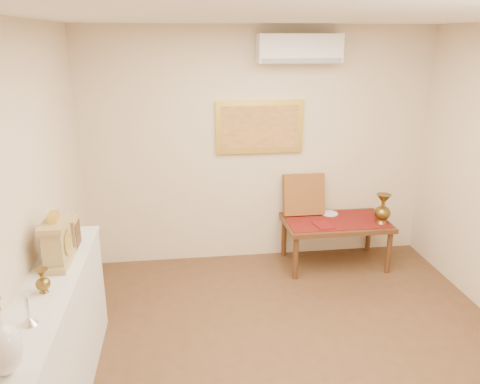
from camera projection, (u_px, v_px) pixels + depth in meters
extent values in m
plane|color=brown|center=(304.00, 379.00, 3.70)|extent=(4.50, 4.50, 0.00)
plane|color=white|center=(324.00, 14.00, 2.84)|extent=(4.50, 4.50, 0.00)
cube|color=beige|center=(259.00, 148.00, 5.39)|extent=(4.00, 0.02, 2.70)
cube|color=beige|center=(13.00, 235.00, 3.02)|extent=(0.02, 4.50, 2.70)
cube|color=maroon|center=(336.00, 220.00, 5.39)|extent=(1.14, 0.59, 0.01)
cylinder|color=silver|center=(330.00, 214.00, 5.57)|extent=(0.19, 0.19, 0.01)
cube|color=maroon|center=(323.00, 225.00, 5.23)|extent=(0.22, 0.28, 0.01)
cube|color=maroon|center=(304.00, 194.00, 5.51)|extent=(0.48, 0.20, 0.49)
cube|color=silver|center=(57.00, 347.00, 3.32)|extent=(0.35, 2.00, 0.95)
cube|color=silver|center=(49.00, 286.00, 3.17)|extent=(0.37, 2.02, 0.03)
cube|color=tan|center=(59.00, 261.00, 3.42)|extent=(0.16, 0.36, 0.05)
cube|color=tan|center=(57.00, 243.00, 3.38)|extent=(0.14, 0.30, 0.25)
cylinder|color=beige|center=(68.00, 242.00, 3.38)|extent=(0.01, 0.17, 0.17)
cylinder|color=gold|center=(68.00, 242.00, 3.39)|extent=(0.01, 0.19, 0.19)
cube|color=tan|center=(54.00, 224.00, 3.33)|extent=(0.17, 0.34, 0.04)
cube|color=gold|center=(53.00, 217.00, 3.31)|extent=(0.06, 0.11, 0.07)
cube|color=tan|center=(68.00, 234.00, 3.68)|extent=(0.15, 0.20, 0.22)
cube|color=#502D18|center=(79.00, 239.00, 3.71)|extent=(0.01, 0.17, 0.09)
cube|color=#502D18|center=(77.00, 228.00, 3.68)|extent=(0.01, 0.17, 0.09)
cube|color=tan|center=(66.00, 220.00, 3.64)|extent=(0.16, 0.21, 0.02)
cube|color=#502D18|center=(336.00, 223.00, 5.40)|extent=(1.20, 0.70, 0.05)
cylinder|color=#502D18|center=(295.00, 258.00, 5.15)|extent=(0.06, 0.06, 0.50)
cylinder|color=#502D18|center=(389.00, 253.00, 5.28)|extent=(0.06, 0.06, 0.50)
cylinder|color=#502D18|center=(284.00, 237.00, 5.70)|extent=(0.06, 0.06, 0.50)
cylinder|color=#502D18|center=(369.00, 232.00, 5.83)|extent=(0.06, 0.06, 0.50)
cube|color=gold|center=(260.00, 127.00, 5.28)|extent=(1.00, 0.05, 0.60)
cube|color=#CB8E46|center=(260.00, 127.00, 5.26)|extent=(0.88, 0.01, 0.48)
cube|color=white|center=(299.00, 48.00, 4.97)|extent=(0.90, 0.24, 0.30)
cube|color=gray|center=(302.00, 61.00, 4.89)|extent=(0.86, 0.02, 0.05)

